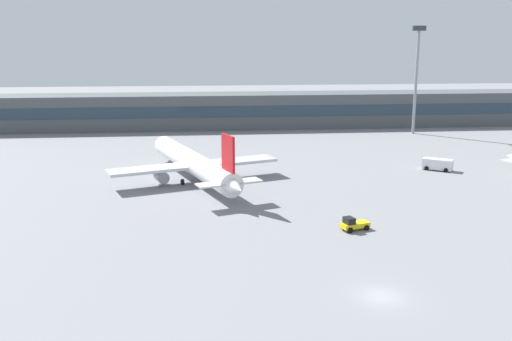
{
  "coord_description": "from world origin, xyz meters",
  "views": [
    {
      "loc": [
        -16.51,
        -48.41,
        23.67
      ],
      "look_at": [
        -7.83,
        40.0,
        3.0
      ],
      "focal_mm": 40.45,
      "sensor_mm": 36.0,
      "label": 1
    }
  ],
  "objects_px": {
    "service_van_white": "(437,164)",
    "floodlight_tower_west": "(417,72)",
    "baggage_tug_yellow": "(353,224)",
    "airplane_mid": "(192,162)"
  },
  "relations": [
    {
      "from": "airplane_mid",
      "to": "baggage_tug_yellow",
      "type": "bearing_deg",
      "value": -53.95
    },
    {
      "from": "baggage_tug_yellow",
      "to": "floodlight_tower_west",
      "type": "distance_m",
      "value": 80.34
    },
    {
      "from": "airplane_mid",
      "to": "floodlight_tower_west",
      "type": "bearing_deg",
      "value": 38.42
    },
    {
      "from": "baggage_tug_yellow",
      "to": "floodlight_tower_west",
      "type": "relative_size",
      "value": 0.15
    },
    {
      "from": "airplane_mid",
      "to": "baggage_tug_yellow",
      "type": "distance_m",
      "value": 34.59
    },
    {
      "from": "baggage_tug_yellow",
      "to": "floodlight_tower_west",
      "type": "height_order",
      "value": "floodlight_tower_west"
    },
    {
      "from": "service_van_white",
      "to": "floodlight_tower_west",
      "type": "relative_size",
      "value": 0.21
    },
    {
      "from": "airplane_mid",
      "to": "service_van_white",
      "type": "xyz_separation_m",
      "value": [
        44.22,
        3.25,
        -2.0
      ]
    },
    {
      "from": "floodlight_tower_west",
      "to": "service_van_white",
      "type": "bearing_deg",
      "value": -104.53
    },
    {
      "from": "floodlight_tower_west",
      "to": "airplane_mid",
      "type": "bearing_deg",
      "value": -141.58
    }
  ]
}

